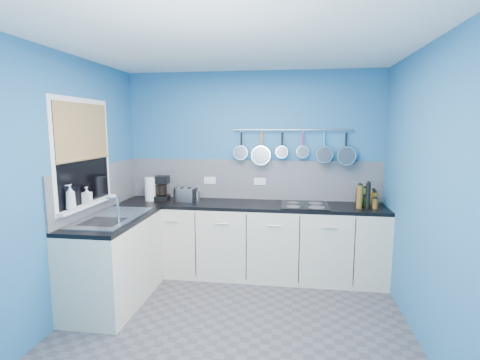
% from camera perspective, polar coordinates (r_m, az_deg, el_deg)
% --- Properties ---
extents(floor, '(3.20, 3.00, 0.02)m').
position_cam_1_polar(floor, '(3.63, -1.00, -21.93)').
color(floor, '#47474C').
rests_on(floor, ground).
extents(ceiling, '(3.20, 3.00, 0.02)m').
position_cam_1_polar(ceiling, '(3.21, -1.12, 20.77)').
color(ceiling, white).
rests_on(ceiling, ground).
extents(wall_back, '(3.20, 0.02, 2.50)m').
position_cam_1_polar(wall_back, '(4.67, 1.95, 1.33)').
color(wall_back, '#276698').
rests_on(wall_back, ground).
extents(wall_front, '(3.20, 0.02, 2.50)m').
position_cam_1_polar(wall_front, '(1.76, -9.20, -10.66)').
color(wall_front, '#276698').
rests_on(wall_front, ground).
extents(wall_left, '(0.02, 3.00, 2.50)m').
position_cam_1_polar(wall_left, '(3.79, -25.83, -1.13)').
color(wall_left, '#276698').
rests_on(wall_left, ground).
extents(wall_right, '(0.02, 3.00, 2.50)m').
position_cam_1_polar(wall_right, '(3.33, 27.46, -2.45)').
color(wall_right, '#276698').
rests_on(wall_right, ground).
extents(backsplash_back, '(3.20, 0.02, 0.50)m').
position_cam_1_polar(backsplash_back, '(4.66, 1.92, 0.07)').
color(backsplash_back, '#A0A2A7').
rests_on(backsplash_back, wall_back).
extents(backsplash_left, '(0.02, 1.80, 0.50)m').
position_cam_1_polar(backsplash_left, '(4.30, -21.05, -1.18)').
color(backsplash_left, '#A0A2A7').
rests_on(backsplash_left, wall_left).
extents(cabinet_run_back, '(3.20, 0.60, 0.86)m').
position_cam_1_polar(cabinet_run_back, '(4.54, 1.46, -9.48)').
color(cabinet_run_back, beige).
rests_on(cabinet_run_back, ground).
extents(worktop_back, '(3.20, 0.60, 0.04)m').
position_cam_1_polar(worktop_back, '(4.42, 1.48, -3.92)').
color(worktop_back, black).
rests_on(worktop_back, cabinet_run_back).
extents(cabinet_run_left, '(0.60, 1.20, 0.86)m').
position_cam_1_polar(cabinet_run_left, '(4.09, -19.00, -12.00)').
color(cabinet_run_left, beige).
rests_on(cabinet_run_left, ground).
extents(worktop_left, '(0.60, 1.20, 0.04)m').
position_cam_1_polar(worktop_left, '(3.96, -19.31, -5.87)').
color(worktop_left, black).
rests_on(worktop_left, cabinet_run_left).
extents(window_frame, '(0.01, 1.00, 1.10)m').
position_cam_1_polar(window_frame, '(3.99, -23.28, 3.79)').
color(window_frame, white).
rests_on(window_frame, wall_left).
extents(window_glass, '(0.01, 0.90, 1.00)m').
position_cam_1_polar(window_glass, '(3.99, -23.22, 3.80)').
color(window_glass, black).
rests_on(window_glass, wall_left).
extents(bamboo_blind, '(0.01, 0.90, 0.55)m').
position_cam_1_polar(bamboo_blind, '(3.98, -23.31, 7.03)').
color(bamboo_blind, '#906645').
rests_on(bamboo_blind, wall_left).
extents(window_sill, '(0.10, 0.98, 0.03)m').
position_cam_1_polar(window_sill, '(4.05, -22.56, -3.49)').
color(window_sill, white).
rests_on(window_sill, wall_left).
extents(sink_unit, '(0.50, 0.95, 0.01)m').
position_cam_1_polar(sink_unit, '(3.95, -19.32, -5.53)').
color(sink_unit, silver).
rests_on(sink_unit, worktop_left).
extents(mixer_tap, '(0.12, 0.08, 0.26)m').
position_cam_1_polar(mixer_tap, '(3.70, -18.50, -4.43)').
color(mixer_tap, silver).
rests_on(mixer_tap, worktop_left).
extents(socket_left, '(0.15, 0.01, 0.09)m').
position_cam_1_polar(socket_left, '(4.74, -4.72, -0.05)').
color(socket_left, white).
rests_on(socket_left, backsplash_back).
extents(socket_right, '(0.15, 0.01, 0.09)m').
position_cam_1_polar(socket_right, '(4.64, 3.13, -0.22)').
color(socket_right, white).
rests_on(socket_right, backsplash_back).
extents(pot_rail, '(1.45, 0.02, 0.02)m').
position_cam_1_polar(pot_rail, '(4.54, 8.24, 7.76)').
color(pot_rail, silver).
rests_on(pot_rail, wall_back).
extents(soap_bottle_a, '(0.12, 0.12, 0.24)m').
position_cam_1_polar(soap_bottle_a, '(3.74, -24.95, -2.45)').
color(soap_bottle_a, white).
rests_on(soap_bottle_a, window_sill).
extents(soap_bottle_b, '(0.08, 0.09, 0.17)m').
position_cam_1_polar(soap_bottle_b, '(3.97, -22.78, -2.22)').
color(soap_bottle_b, white).
rests_on(soap_bottle_b, window_sill).
extents(paper_towel, '(0.13, 0.13, 0.29)m').
position_cam_1_polar(paper_towel, '(4.70, -13.85, -1.39)').
color(paper_towel, white).
rests_on(paper_towel, worktop_back).
extents(coffee_maker, '(0.19, 0.21, 0.30)m').
position_cam_1_polar(coffee_maker, '(4.72, -12.08, -1.22)').
color(coffee_maker, black).
rests_on(coffee_maker, worktop_back).
extents(toaster, '(0.28, 0.20, 0.16)m').
position_cam_1_polar(toaster, '(4.59, -8.46, -2.27)').
color(toaster, silver).
rests_on(toaster, worktop_back).
extents(canister, '(0.09, 0.09, 0.12)m').
position_cam_1_polar(canister, '(4.62, -6.79, -2.45)').
color(canister, silver).
rests_on(canister, worktop_back).
extents(hob, '(0.54, 0.48, 0.01)m').
position_cam_1_polar(hob, '(4.34, 10.06, -3.93)').
color(hob, black).
rests_on(hob, worktop_back).
extents(pan_0, '(0.18, 0.09, 0.37)m').
position_cam_1_polar(pan_0, '(4.58, 0.19, 5.52)').
color(pan_0, silver).
rests_on(pan_0, pot_rail).
extents(pan_1, '(0.24, 0.10, 0.43)m').
position_cam_1_polar(pan_1, '(4.56, 3.37, 5.10)').
color(pan_1, silver).
rests_on(pan_1, pot_rail).
extents(pan_2, '(0.15, 0.10, 0.34)m').
position_cam_1_polar(pan_2, '(4.54, 6.58, 5.62)').
color(pan_2, silver).
rests_on(pan_2, pot_rail).
extents(pan_3, '(0.15, 0.06, 0.34)m').
position_cam_1_polar(pan_3, '(4.54, 9.80, 5.56)').
color(pan_3, silver).
rests_on(pan_3, pot_rail).
extents(pan_4, '(0.20, 0.13, 0.39)m').
position_cam_1_polar(pan_4, '(4.55, 13.01, 5.17)').
color(pan_4, silver).
rests_on(pan_4, pot_rail).
extents(pan_5, '(0.23, 0.12, 0.42)m').
position_cam_1_polar(pan_5, '(4.58, 16.18, 4.91)').
color(pan_5, silver).
rests_on(pan_5, pot_rail).
extents(condiment_0, '(0.06, 0.06, 0.18)m').
position_cam_1_polar(condiment_0, '(4.58, 20.08, -2.60)').
color(condiment_0, olive).
rests_on(condiment_0, worktop_back).
extents(condiment_1, '(0.06, 0.06, 0.21)m').
position_cam_1_polar(condiment_1, '(4.56, 18.92, -2.43)').
color(condiment_1, '#265919').
rests_on(condiment_1, worktop_back).
extents(condiment_2, '(0.06, 0.06, 0.19)m').
position_cam_1_polar(condiment_2, '(4.57, 17.98, -2.49)').
color(condiment_2, '#4C190C').
rests_on(condiment_2, worktop_back).
extents(condiment_3, '(0.07, 0.07, 0.17)m').
position_cam_1_polar(condiment_3, '(4.50, 20.20, -2.87)').
color(condiment_3, '#8C5914').
rests_on(condiment_3, worktop_back).
extents(condiment_4, '(0.06, 0.06, 0.12)m').
position_cam_1_polar(condiment_4, '(4.49, 18.87, -3.15)').
color(condiment_4, '#3F721E').
rests_on(condiment_4, worktop_back).
extents(condiment_5, '(0.07, 0.07, 0.13)m').
position_cam_1_polar(condiment_5, '(4.45, 17.97, -3.13)').
color(condiment_5, black).
rests_on(condiment_5, worktop_back).
extents(condiment_6, '(0.07, 0.07, 0.11)m').
position_cam_1_polar(condiment_6, '(4.41, 20.33, -3.48)').
color(condiment_6, brown).
rests_on(condiment_6, worktop_back).
extents(condiment_7, '(0.05, 0.05, 0.29)m').
position_cam_1_polar(condiment_7, '(4.35, 19.36, -2.37)').
color(condiment_7, black).
rests_on(condiment_7, worktop_back).
extents(condiment_8, '(0.07, 0.07, 0.26)m').
position_cam_1_polar(condiment_8, '(4.36, 18.17, -2.49)').
color(condiment_8, brown).
rests_on(condiment_8, worktop_back).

